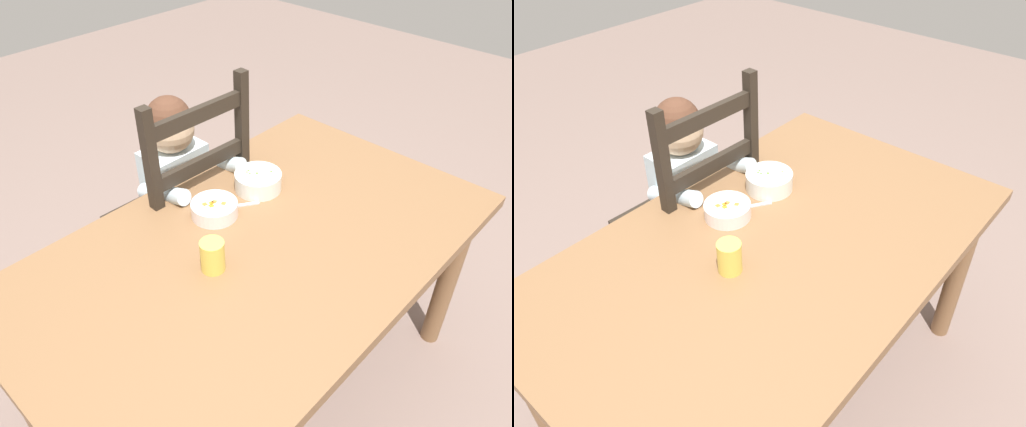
# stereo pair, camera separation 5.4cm
# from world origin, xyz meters

# --- Properties ---
(ground_plane) EXTENTS (8.00, 8.00, 0.00)m
(ground_plane) POSITION_xyz_m (0.00, 0.00, 0.00)
(ground_plane) COLOR #7B665D
(dining_table) EXTENTS (1.46, 0.88, 0.71)m
(dining_table) POSITION_xyz_m (0.00, 0.00, 0.62)
(dining_table) COLOR brown
(dining_table) RESTS_ON ground
(dining_chair) EXTENTS (0.43, 0.43, 1.06)m
(dining_chair) POSITION_xyz_m (0.10, 0.48, 0.49)
(dining_chair) COLOR black
(dining_chair) RESTS_ON ground
(child_figure) EXTENTS (0.32, 0.31, 0.97)m
(child_figure) POSITION_xyz_m (0.11, 0.48, 0.64)
(child_figure) COLOR silver
(child_figure) RESTS_ON ground
(bowl_of_peas) EXTENTS (0.16, 0.16, 0.06)m
(bowl_of_peas) POSITION_xyz_m (0.21, 0.19, 0.74)
(bowl_of_peas) COLOR white
(bowl_of_peas) RESTS_ON dining_table
(bowl_of_carrots) EXTENTS (0.15, 0.15, 0.05)m
(bowl_of_carrots) POSITION_xyz_m (0.01, 0.19, 0.74)
(bowl_of_carrots) COLOR white
(bowl_of_carrots) RESTS_ON dining_table
(spoon) EXTENTS (0.13, 0.09, 0.01)m
(spoon) POSITION_xyz_m (0.07, 0.18, 0.72)
(spoon) COLOR silver
(spoon) RESTS_ON dining_table
(drinking_cup) EXTENTS (0.07, 0.07, 0.09)m
(drinking_cup) POSITION_xyz_m (-0.16, 0.02, 0.76)
(drinking_cup) COLOR #EACC50
(drinking_cup) RESTS_ON dining_table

